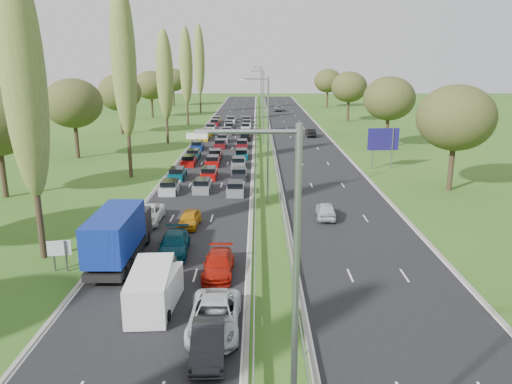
{
  "coord_description": "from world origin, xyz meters",
  "views": [
    {
      "loc": [
        3.52,
        -3.68,
        13.42
      ],
      "look_at": [
        3.38,
        41.42,
        1.5
      ],
      "focal_mm": 35.0,
      "sensor_mm": 36.0,
      "label": 1
    }
  ],
  "objects": [
    {
      "name": "near_car_8",
      "position": [
        -2.15,
        35.8,
        0.68
      ],
      "size": [
        1.77,
        3.97,
        1.33
      ],
      "primitive_type": "imported",
      "rotation": [
        0.0,
        0.0,
        -0.05
      ],
      "color": "#C5800D",
      "rests_on": "near_carriageway"
    },
    {
      "name": "far_car_2",
      "position": [
        9.34,
        134.04,
        0.77
      ],
      "size": [
        2.57,
        5.45,
        1.51
      ],
      "primitive_type": "imported",
      "rotation": [
        0.0,
        0.0,
        3.13
      ],
      "color": "slate",
      "rests_on": "far_carriageway"
    },
    {
      "name": "white_van_front",
      "position": [
        -2.41,
        21.94,
        1.13
      ],
      "size": [
        2.15,
        5.47,
        2.2
      ],
      "rotation": [
        0.0,
        0.0,
        0.07
      ],
      "color": "silver",
      "rests_on": "near_carriageway"
    },
    {
      "name": "near_car_2",
      "position": [
        -5.86,
        36.88,
        0.73
      ],
      "size": [
        2.38,
        5.12,
        1.42
      ],
      "primitive_type": "imported",
      "rotation": [
        0.0,
        0.0,
        -0.0
      ],
      "color": "white",
      "rests_on": "near_carriageway"
    },
    {
      "name": "far_carriageway",
      "position": [
        11.25,
        82.5,
        0.0
      ],
      "size": [
        10.5,
        215.0,
        0.04
      ],
      "primitive_type": "cube",
      "color": "black",
      "rests_on": "ground"
    },
    {
      "name": "direction_sign",
      "position": [
        19.4,
        58.83,
        3.57
      ],
      "size": [
        4.0,
        0.38,
        5.2
      ],
      "color": "gray",
      "rests_on": "ground"
    },
    {
      "name": "far_car_1",
      "position": [
        13.18,
        86.68,
        0.74
      ],
      "size": [
        1.63,
        4.42,
        1.45
      ],
      "primitive_type": "imported",
      "rotation": [
        0.0,
        0.0,
        3.16
      ],
      "color": "black",
      "rests_on": "far_carriageway"
    },
    {
      "name": "near_car_10",
      "position": [
        1.33,
        19.25,
        0.8
      ],
      "size": [
        2.59,
        5.6,
        1.55
      ],
      "primitive_type": "imported",
      "rotation": [
        0.0,
        0.0,
        0.0
      ],
      "color": "silver",
      "rests_on": "near_carriageway"
    },
    {
      "name": "central_reservation",
      "position": [
        4.5,
        82.5,
        0.55
      ],
      "size": [
        2.36,
        215.0,
        0.32
      ],
      "color": "gray",
      "rests_on": "ground"
    },
    {
      "name": "white_van_rear",
      "position": [
        -2.0,
        21.85,
        0.96
      ],
      "size": [
        1.82,
        4.65,
        1.87
      ],
      "rotation": [
        0.0,
        0.0,
        -0.08
      ],
      "color": "white",
      "rests_on": "near_carriageway"
    },
    {
      "name": "ground",
      "position": [
        4.5,
        80.0,
        0.0
      ],
      "size": [
        260.0,
        260.0,
        0.0
      ],
      "primitive_type": "plane",
      "color": "#2B571B",
      "rests_on": "ground"
    },
    {
      "name": "info_sign",
      "position": [
        -9.4,
        26.69,
        1.37
      ],
      "size": [
        1.49,
        0.38,
        2.1
      ],
      "color": "gray",
      "rests_on": "ground"
    },
    {
      "name": "far_car_0",
      "position": [
        9.52,
        38.18,
        0.72
      ],
      "size": [
        1.91,
        4.2,
        1.4
      ],
      "primitive_type": "imported",
      "rotation": [
        0.0,
        0.0,
        3.08
      ],
      "color": "#B8BFC3",
      "rests_on": "far_carriageway"
    },
    {
      "name": "woodland_left",
      "position": [
        -22.0,
        62.63,
        7.68
      ],
      "size": [
        8.0,
        166.0,
        11.1
      ],
      "color": "#2D2116",
      "rests_on": "ground"
    },
    {
      "name": "near_carriageway",
      "position": [
        -2.25,
        82.5,
        0.0
      ],
      "size": [
        10.5,
        215.0,
        0.04
      ],
      "primitive_type": "cube",
      "color": "black",
      "rests_on": "ground"
    },
    {
      "name": "near_car_7",
      "position": [
        -2.43,
        29.71,
        0.75
      ],
      "size": [
        2.27,
        5.11,
        1.46
      ],
      "primitive_type": "imported",
      "rotation": [
        0.0,
        0.0,
        0.05
      ],
      "color": "#043747",
      "rests_on": "near_carriageway"
    },
    {
      "name": "woodland_right",
      "position": [
        24.0,
        66.67,
        7.68
      ],
      "size": [
        8.0,
        153.0,
        11.1
      ],
      "color": "#2D2116",
      "rests_on": "ground"
    },
    {
      "name": "near_car_11",
      "position": [
        1.01,
        26.13,
        0.7
      ],
      "size": [
        1.95,
        4.7,
        1.36
      ],
      "primitive_type": "imported",
      "rotation": [
        0.0,
        0.0,
        -0.01
      ],
      "color": "#AE160A",
      "rests_on": "near_carriageway"
    },
    {
      "name": "poplar_row",
      "position": [
        -11.5,
        68.17,
        12.39
      ],
      "size": [
        2.8,
        127.8,
        22.44
      ],
      "color": "#2D2116",
      "rests_on": "ground"
    },
    {
      "name": "near_car_9",
      "position": [
        1.22,
        16.97,
        0.75
      ],
      "size": [
        1.77,
        4.48,
        1.45
      ],
      "primitive_type": "imported",
      "rotation": [
        0.0,
        0.0,
        0.05
      ],
      "color": "black",
      "rests_on": "near_carriageway"
    },
    {
      "name": "traffic_queue_fill",
      "position": [
        -2.26,
        77.53,
        0.44
      ],
      "size": [
        9.04,
        65.43,
        0.8
      ],
      "color": "#B2B7BC",
      "rests_on": "ground"
    },
    {
      "name": "blue_lorry",
      "position": [
        -5.86,
        28.21,
        1.97
      ],
      "size": [
        2.5,
        8.98,
        3.79
      ],
      "rotation": [
        0.0,
        0.0,
        -0.0
      ],
      "color": "black",
      "rests_on": "near_carriageway"
    },
    {
      "name": "lamp_columns",
      "position": [
        4.5,
        78.0,
        6.0
      ],
      "size": [
        0.18,
        140.18,
        12.0
      ],
      "color": "gray",
      "rests_on": "ground"
    }
  ]
}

